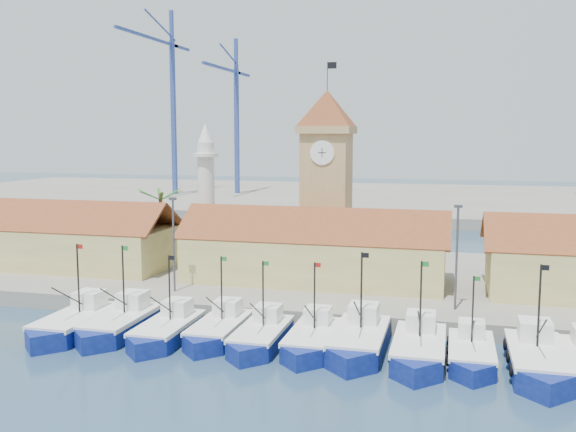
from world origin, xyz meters
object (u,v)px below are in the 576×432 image
(boat_0, at_px, (74,325))
(clock_tower, at_px, (327,175))
(boat_5, at_px, (312,341))
(minaret, at_px, (206,191))

(boat_0, height_order, clock_tower, clock_tower)
(clock_tower, bearing_deg, boat_5, -81.53)
(boat_0, bearing_deg, clock_tower, 55.86)
(boat_5, height_order, clock_tower, clock_tower)
(boat_0, distance_m, boat_5, 19.88)
(boat_5, relative_size, minaret, 0.57)
(boat_5, height_order, minaret, minaret)
(boat_5, distance_m, clock_tower, 25.92)
(minaret, bearing_deg, boat_5, -53.71)
(boat_0, xyz_separation_m, clock_tower, (16.41, 24.20, 11.15))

